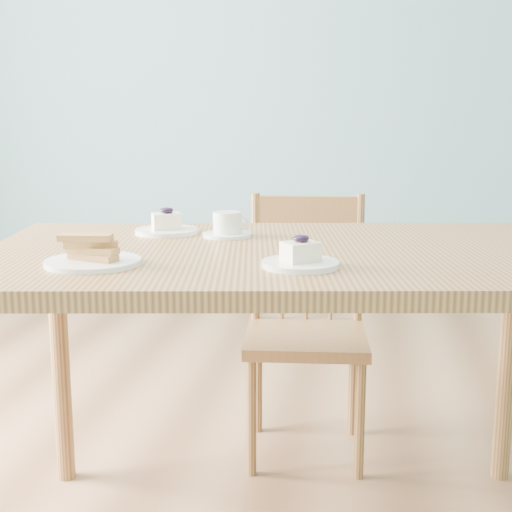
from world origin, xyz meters
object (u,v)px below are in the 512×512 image
cheesecake_plate_near (300,259)px  cheesecake_plate_far (167,227)px  dining_table (292,281)px  coffee_cup (228,226)px  biscotti_plate (93,255)px  dining_chair (306,324)px

cheesecake_plate_near → cheesecake_plate_far: (-0.41, 0.38, 0.00)m
dining_table → coffee_cup: size_ratio=12.15×
biscotti_plate → dining_table: bearing=32.2°
cheesecake_plate_near → biscotti_plate: cheesecake_plate_near is taller
cheesecake_plate_near → coffee_cup: size_ratio=1.26×
cheesecake_plate_far → coffee_cup: 0.18m
cheesecake_plate_far → biscotti_plate: (-0.04, -0.43, 0.00)m
coffee_cup → biscotti_plate: biscotti_plate is taller
cheesecake_plate_near → biscotti_plate: size_ratio=0.80×
dining_chair → cheesecake_plate_near: size_ratio=5.16×
coffee_cup → cheesecake_plate_near: bearing=-65.9°
coffee_cup → cheesecake_plate_far: bearing=164.4°
cheesecake_plate_far → coffee_cup: cheesecake_plate_far is taller
dining_table → dining_chair: (-0.01, 0.57, -0.28)m
cheesecake_plate_near → biscotti_plate: bearing=-173.8°
coffee_cup → biscotti_plate: (-0.22, -0.41, -0.01)m
cheesecake_plate_far → coffee_cup: (0.18, -0.02, 0.01)m
dining_chair → coffee_cup: bearing=-118.3°
coffee_cup → biscotti_plate: size_ratio=0.64×
dining_chair → coffee_cup: coffee_cup is taller
dining_chair → cheesecake_plate_far: 0.66m
dining_table → cheesecake_plate_far: cheesecake_plate_far is taller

